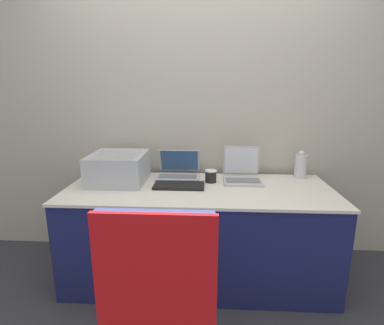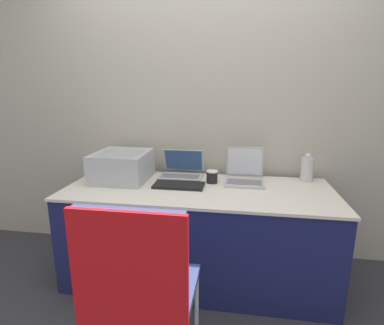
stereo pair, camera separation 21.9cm
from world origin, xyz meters
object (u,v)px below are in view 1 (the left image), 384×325
object	(u,v)px
coffee_cup	(211,176)
metal_pitcher	(301,166)
chair	(160,283)
laptop_right	(242,173)
laptop_left	(178,171)
external_keyboard	(179,186)
printer	(118,167)

from	to	relation	value
coffee_cup	metal_pitcher	distance (m)	0.75
coffee_cup	chair	bearing A→B (deg)	-101.82
laptop_right	metal_pitcher	xyz separation A→B (m)	(0.48, 0.10, 0.05)
laptop_left	coffee_cup	distance (m)	0.30
laptop_left	chair	world-z (taller)	chair
external_keyboard	metal_pitcher	bearing A→B (deg)	16.72
coffee_cup	printer	bearing A→B (deg)	-177.71
printer	laptop_left	size ratio (longest dim) A/B	1.27
external_keyboard	chair	xyz separation A→B (m)	(0.01, -0.95, -0.14)
laptop_left	printer	bearing A→B (deg)	-159.58
printer	external_keyboard	world-z (taller)	printer
external_keyboard	coffee_cup	xyz separation A→B (m)	(0.23, 0.13, 0.04)
laptop_right	coffee_cup	world-z (taller)	laptop_right
laptop_right	coffee_cup	xyz separation A→B (m)	(-0.25, -0.06, -0.01)
printer	chair	distance (m)	1.19
coffee_cup	chair	world-z (taller)	chair
chair	external_keyboard	bearing A→B (deg)	90.43
laptop_left	metal_pitcher	size ratio (longest dim) A/B	1.54
laptop_left	coffee_cup	world-z (taller)	laptop_left
coffee_cup	chair	distance (m)	1.12
laptop_left	laptop_right	xyz separation A→B (m)	(0.51, -0.08, 0.01)
external_keyboard	coffee_cup	size ratio (longest dim) A/B	3.92
external_keyboard	metal_pitcher	distance (m)	1.01
laptop_left	metal_pitcher	distance (m)	0.99
laptop_left	metal_pitcher	bearing A→B (deg)	1.14
laptop_left	laptop_right	world-z (taller)	laptop_right
metal_pitcher	laptop_right	bearing A→B (deg)	-168.62
printer	external_keyboard	distance (m)	0.50
printer	coffee_cup	bearing A→B (deg)	2.29
metal_pitcher	laptop_left	bearing A→B (deg)	-178.86
laptop_left	chair	xyz separation A→B (m)	(0.04, -1.22, -0.17)
laptop_left	external_keyboard	distance (m)	0.27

